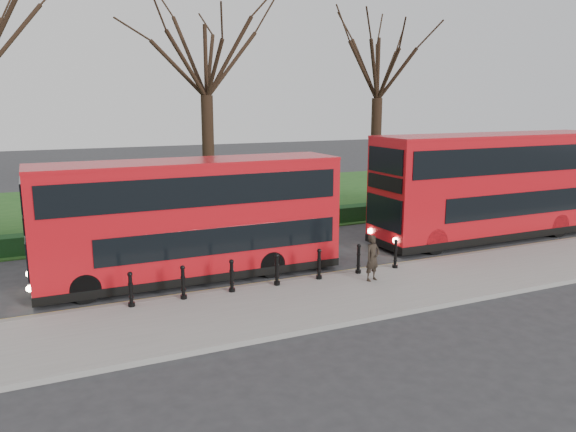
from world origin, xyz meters
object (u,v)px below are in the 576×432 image
bollard_row (277,270)px  bus_lead (191,220)px  pedestrian (373,258)px  bus_rear (494,186)px

bollard_row → bus_lead: bus_lead is taller
bollard_row → pedestrian: (3.09, -0.88, 0.28)m
bus_lead → bus_rear: bus_rear is taller
bus_lead → pedestrian: (5.26, -3.19, -1.14)m
bus_rear → bollard_row: bearing=-168.0°
pedestrian → bus_rear: bearing=7.0°
bollard_row → pedestrian: pedestrian is taller
bus_lead → pedestrian: bus_lead is taller
bollard_row → bus_lead: (-2.17, 2.31, 1.42)m
bollard_row → bus_rear: (11.60, 2.47, 1.69)m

